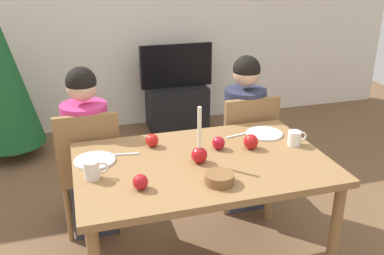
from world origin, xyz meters
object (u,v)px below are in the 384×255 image
object	(u,v)px
person_left_child	(88,155)
tv	(176,66)
mug_right	(295,138)
tv_stand	(177,107)
apple_by_right_mug	(251,142)
chair_left	(89,164)
person_right_child	(243,136)
apple_near_candle	(140,182)
plate_left	(95,160)
christmas_tree	(1,73)
bowl_walnuts	(219,178)
dining_table	(202,174)
candle_centerpiece	(199,151)
mug_left	(92,170)
chair_right	(245,145)
apple_by_left_plate	(152,140)
apple_far_edge	(218,143)
plate_right	(264,134)

from	to	relation	value
person_left_child	tv	size ratio (longest dim) A/B	1.48
person_left_child	mug_right	size ratio (longest dim) A/B	9.70
tv_stand	apple_by_right_mug	world-z (taller)	apple_by_right_mug
chair_left	person_right_child	distance (m)	1.12
person_left_child	chair_left	bearing A→B (deg)	-90.00
apple_near_candle	plate_left	bearing A→B (deg)	117.70
christmas_tree	bowl_walnuts	distance (m)	2.63
dining_table	candle_centerpiece	world-z (taller)	candle_centerpiece
mug_left	bowl_walnuts	world-z (taller)	mug_left
tv	candle_centerpiece	world-z (taller)	candle_centerpiece
person_left_child	mug_right	distance (m)	1.35
chair_left	chair_right	world-z (taller)	same
person_left_child	apple_by_left_plate	distance (m)	0.57
chair_left	dining_table	bearing A→B (deg)	-45.57
chair_right	chair_left	bearing A→B (deg)	180.00
mug_left	apple_near_candle	xyz separation A→B (m)	(0.22, -0.17, -0.01)
bowl_walnuts	apple_far_edge	bearing A→B (deg)	70.94
mug_left	person_right_child	bearing A→B (deg)	31.06
plate_left	bowl_walnuts	xyz separation A→B (m)	(0.58, -0.42, 0.02)
christmas_tree	apple_near_candle	bearing A→B (deg)	-68.82
plate_right	tv_stand	bearing A→B (deg)	91.24
tv_stand	christmas_tree	distance (m)	1.82
apple_by_left_plate	candle_centerpiece	bearing A→B (deg)	-53.86
candle_centerpiece	apple_far_edge	bearing A→B (deg)	40.13
chair_left	christmas_tree	bearing A→B (deg)	114.74
person_left_child	christmas_tree	xyz separation A→B (m)	(-0.66, 1.40, 0.26)
chair_right	mug_left	world-z (taller)	chair_right
mug_left	mug_right	distance (m)	1.20
tv_stand	mug_right	distance (m)	2.33
christmas_tree	mug_right	distance (m)	2.72
tv_stand	apple_far_edge	size ratio (longest dim) A/B	8.29
person_left_child	bowl_walnuts	distance (m)	1.11
tv_stand	apple_by_left_plate	bearing A→B (deg)	-108.38
plate_left	bowl_walnuts	world-z (taller)	bowl_walnuts
mug_left	apple_by_right_mug	world-z (taller)	mug_left
person_left_child	person_right_child	distance (m)	1.12
plate_right	apple_by_left_plate	size ratio (longest dim) A/B	2.95
mug_right	mug_left	bearing A→B (deg)	-176.17
tv	bowl_walnuts	bearing A→B (deg)	-99.76
person_right_child	apple_near_candle	size ratio (longest dim) A/B	15.18
dining_table	mug_left	distance (m)	0.61
mug_left	mug_right	size ratio (longest dim) A/B	1.04
apple_by_left_plate	dining_table	bearing A→B (deg)	-48.96
candle_centerpiece	apple_by_right_mug	xyz separation A→B (m)	(0.35, 0.09, -0.02)
plate_left	mug_left	distance (m)	0.20
christmas_tree	plate_left	size ratio (longest dim) A/B	6.99
mug_left	bowl_walnuts	distance (m)	0.65
tv_stand	plate_left	xyz separation A→B (m)	(-1.02, -2.14, 0.52)
plate_left	plate_right	size ratio (longest dim) A/B	0.99
plate_left	apple_by_right_mug	world-z (taller)	apple_by_right_mug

